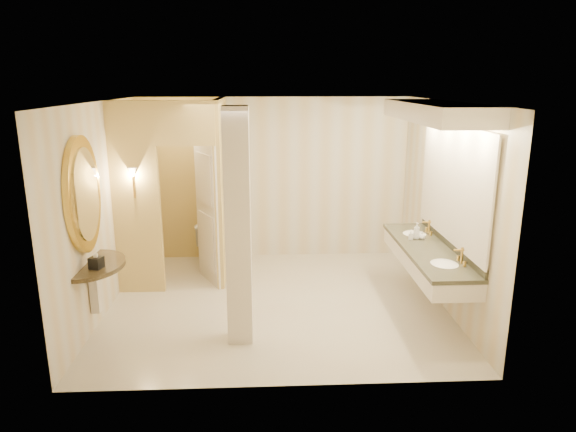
# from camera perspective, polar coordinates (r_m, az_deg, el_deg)

# --- Properties ---
(floor) EXTENTS (4.50, 4.50, 0.00)m
(floor) POSITION_cam_1_polar(r_m,az_deg,el_deg) (7.15, -1.28, -9.57)
(floor) COLOR beige
(floor) RESTS_ON ground
(ceiling) EXTENTS (4.50, 4.50, 0.00)m
(ceiling) POSITION_cam_1_polar(r_m,az_deg,el_deg) (6.52, -1.42, 12.59)
(ceiling) COLOR silver
(ceiling) RESTS_ON wall_back
(wall_back) EXTENTS (4.50, 0.02, 2.70)m
(wall_back) POSITION_cam_1_polar(r_m,az_deg,el_deg) (8.66, -1.69, 4.15)
(wall_back) COLOR beige
(wall_back) RESTS_ON floor
(wall_front) EXTENTS (4.50, 0.02, 2.70)m
(wall_front) POSITION_cam_1_polar(r_m,az_deg,el_deg) (4.79, -0.72, -4.73)
(wall_front) COLOR beige
(wall_front) RESTS_ON floor
(wall_left) EXTENTS (0.02, 4.00, 2.70)m
(wall_left) POSITION_cam_1_polar(r_m,az_deg,el_deg) (7.02, -20.02, 0.72)
(wall_left) COLOR beige
(wall_left) RESTS_ON floor
(wall_right) EXTENTS (0.02, 4.00, 2.70)m
(wall_right) POSITION_cam_1_polar(r_m,az_deg,el_deg) (7.13, 17.06, 1.16)
(wall_right) COLOR beige
(wall_right) RESTS_ON floor
(toilet_closet) EXTENTS (1.50, 1.55, 2.70)m
(toilet_closet) POSITION_cam_1_polar(r_m,az_deg,el_deg) (7.70, -9.95, 2.85)
(toilet_closet) COLOR #F4E47F
(toilet_closet) RESTS_ON floor
(wall_sconce) EXTENTS (0.14, 0.14, 0.42)m
(wall_sconce) POSITION_cam_1_polar(r_m,az_deg,el_deg) (7.27, -16.86, 4.51)
(wall_sconce) COLOR #BD923C
(wall_sconce) RESTS_ON toilet_closet
(vanity) EXTENTS (0.75, 2.45, 2.09)m
(vanity) POSITION_cam_1_polar(r_m,az_deg,el_deg) (6.68, 15.98, 2.79)
(vanity) COLOR silver
(vanity) RESTS_ON floor
(console_shelf) EXTENTS (1.04, 1.04, 1.97)m
(console_shelf) POSITION_cam_1_polar(r_m,az_deg,el_deg) (6.35, -21.55, -0.90)
(console_shelf) COLOR black
(console_shelf) RESTS_ON floor
(pillar) EXTENTS (0.28, 0.28, 2.70)m
(pillar) POSITION_cam_1_polar(r_m,az_deg,el_deg) (5.75, -5.57, -1.43)
(pillar) COLOR silver
(pillar) RESTS_ON floor
(tissue_box) EXTENTS (0.17, 0.17, 0.13)m
(tissue_box) POSITION_cam_1_polar(r_m,az_deg,el_deg) (6.27, -20.53, -4.88)
(tissue_box) COLOR black
(tissue_box) RESTS_ON console_shelf
(toilet) EXTENTS (0.53, 0.79, 0.75)m
(toilet) POSITION_cam_1_polar(r_m,az_deg,el_deg) (8.61, -8.94, -2.81)
(toilet) COLOR white
(toilet) RESTS_ON floor
(soap_bottle_a) EXTENTS (0.08, 0.08, 0.13)m
(soap_bottle_a) POSITION_cam_1_polar(r_m,az_deg,el_deg) (7.11, 13.50, -2.03)
(soap_bottle_a) COLOR beige
(soap_bottle_a) RESTS_ON vanity
(soap_bottle_b) EXTENTS (0.09, 0.09, 0.11)m
(soap_bottle_b) POSITION_cam_1_polar(r_m,az_deg,el_deg) (7.16, 14.66, -2.11)
(soap_bottle_b) COLOR silver
(soap_bottle_b) RESTS_ON vanity
(soap_bottle_c) EXTENTS (0.10, 0.11, 0.22)m
(soap_bottle_c) POSITION_cam_1_polar(r_m,az_deg,el_deg) (7.15, 14.10, -1.60)
(soap_bottle_c) COLOR #C6B28C
(soap_bottle_c) RESTS_ON vanity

